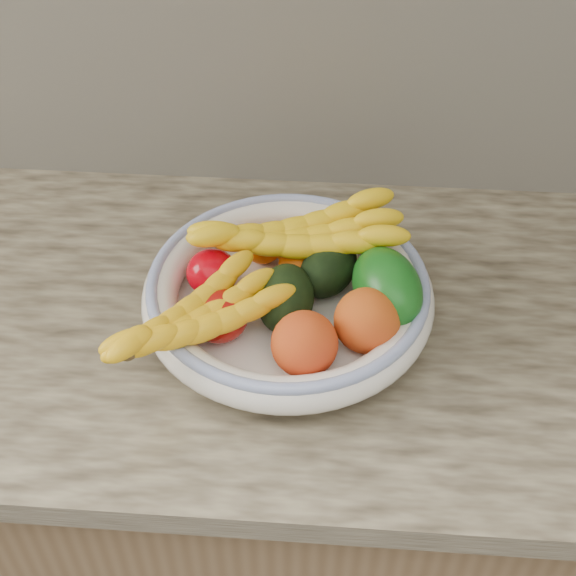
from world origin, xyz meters
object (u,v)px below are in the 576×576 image
at_px(green_mango, 387,288).
at_px(banana_bunch_back, 296,240).
at_px(banana_bunch_front, 195,323).
at_px(fruit_bowl, 288,294).

xyz_separation_m(green_mango, banana_bunch_back, (-0.12, 0.07, 0.01)).
distance_m(green_mango, banana_bunch_front, 0.25).
distance_m(banana_bunch_back, banana_bunch_front, 0.19).
bearing_deg(banana_bunch_front, green_mango, -25.32).
bearing_deg(fruit_bowl, green_mango, -2.95).
relative_size(banana_bunch_back, banana_bunch_front, 1.15).
relative_size(green_mango, banana_bunch_back, 0.42).
xyz_separation_m(fruit_bowl, banana_bunch_back, (0.01, 0.07, 0.04)).
distance_m(fruit_bowl, banana_bunch_front, 0.15).
height_order(fruit_bowl, banana_bunch_front, banana_bunch_front).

